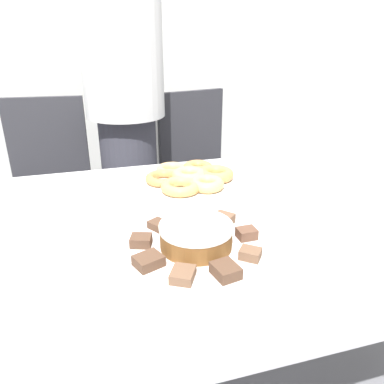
# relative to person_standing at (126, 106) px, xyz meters

# --- Properties ---
(wall_back) EXTENTS (8.00, 0.05, 2.60)m
(wall_back) POSITION_rel_person_standing_xyz_m (0.07, 0.63, 0.42)
(wall_back) COLOR silver
(wall_back) RESTS_ON ground_plane
(table) EXTENTS (1.67, 0.99, 0.73)m
(table) POSITION_rel_person_standing_xyz_m (0.07, -0.97, -0.23)
(table) COLOR silver
(table) RESTS_ON ground_plane
(person_standing) EXTENTS (0.38, 0.38, 1.68)m
(person_standing) POSITION_rel_person_standing_xyz_m (0.00, 0.00, 0.00)
(person_standing) COLOR #383842
(person_standing) RESTS_ON ground_plane
(office_chair_left) EXTENTS (0.48, 0.48, 0.92)m
(office_chair_left) POSITION_rel_person_standing_xyz_m (-0.41, -0.01, -0.44)
(office_chair_left) COLOR black
(office_chair_left) RESTS_ON ground_plane
(office_chair_right) EXTENTS (0.53, 0.53, 0.92)m
(office_chair_right) POSITION_rel_person_standing_xyz_m (0.40, -0.01, -0.44)
(office_chair_right) COLOR black
(office_chair_right) RESTS_ON ground_plane
(plate_cake) EXTENTS (0.36, 0.36, 0.01)m
(plate_cake) POSITION_rel_person_standing_xyz_m (0.03, -1.12, -0.15)
(plate_cake) COLOR white
(plate_cake) RESTS_ON table
(plate_donuts) EXTENTS (0.35, 0.35, 0.01)m
(plate_donuts) POSITION_rel_person_standing_xyz_m (0.13, -0.71, -0.15)
(plate_donuts) COLOR white
(plate_donuts) RESTS_ON table
(frosted_cake) EXTENTS (0.18, 0.18, 0.06)m
(frosted_cake) POSITION_rel_person_standing_xyz_m (0.03, -1.12, -0.11)
(frosted_cake) COLOR brown
(frosted_cake) RESTS_ON plate_cake
(lamington_0) EXTENTS (0.06, 0.06, 0.02)m
(lamington_0) POSITION_rel_person_standing_xyz_m (-0.04, -1.01, -0.13)
(lamington_0) COLOR #513828
(lamington_0) RESTS_ON plate_cake
(lamington_1) EXTENTS (0.06, 0.06, 0.02)m
(lamington_1) POSITION_rel_person_standing_xyz_m (-0.10, -1.08, -0.13)
(lamington_1) COLOR #513828
(lamington_1) RESTS_ON plate_cake
(lamington_2) EXTENTS (0.07, 0.07, 0.02)m
(lamington_2) POSITION_rel_person_standing_xyz_m (-0.10, -1.17, -0.13)
(lamington_2) COLOR #513828
(lamington_2) RESTS_ON plate_cake
(lamington_3) EXTENTS (0.07, 0.07, 0.02)m
(lamington_3) POSITION_rel_person_standing_xyz_m (-0.04, -1.24, -0.13)
(lamington_3) COLOR brown
(lamington_3) RESTS_ON plate_cake
(lamington_4) EXTENTS (0.06, 0.07, 0.03)m
(lamington_4) POSITION_rel_person_standing_xyz_m (0.05, -1.25, -0.13)
(lamington_4) COLOR #513828
(lamington_4) RESTS_ON plate_cake
(lamington_5) EXTENTS (0.06, 0.06, 0.02)m
(lamington_5) POSITION_rel_person_standing_xyz_m (0.13, -1.21, -0.13)
(lamington_5) COLOR brown
(lamington_5) RESTS_ON plate_cake
(lamington_6) EXTENTS (0.05, 0.04, 0.03)m
(lamington_6) POSITION_rel_person_standing_xyz_m (0.16, -1.12, -0.13)
(lamington_6) COLOR brown
(lamington_6) RESTS_ON plate_cake
(lamington_7) EXTENTS (0.08, 0.08, 0.03)m
(lamington_7) POSITION_rel_person_standing_xyz_m (0.12, -1.04, -0.13)
(lamington_7) COLOR brown
(lamington_7) RESTS_ON plate_cake
(lamington_8) EXTENTS (0.04, 0.05, 0.03)m
(lamington_8) POSITION_rel_person_standing_xyz_m (0.04, -0.99, -0.13)
(lamington_8) COLOR #513828
(lamington_8) RESTS_ON plate_cake
(donut_0) EXTENTS (0.12, 0.12, 0.04)m
(donut_0) POSITION_rel_person_standing_xyz_m (0.13, -0.71, -0.12)
(donut_0) COLOR #E5AD66
(donut_0) RESTS_ON plate_donuts
(donut_1) EXTENTS (0.13, 0.13, 0.03)m
(donut_1) POSITION_rel_person_standing_xyz_m (0.07, -0.79, -0.12)
(donut_1) COLOR tan
(donut_1) RESTS_ON plate_donuts
(donut_2) EXTENTS (0.11, 0.11, 0.04)m
(donut_2) POSITION_rel_person_standing_xyz_m (0.16, -0.79, -0.12)
(donut_2) COLOR #E5AD66
(donut_2) RESTS_ON plate_donuts
(donut_3) EXTENTS (0.12, 0.12, 0.04)m
(donut_3) POSITION_rel_person_standing_xyz_m (0.22, -0.72, -0.12)
(donut_3) COLOR #D18E4C
(donut_3) RESTS_ON plate_donuts
(donut_4) EXTENTS (0.11, 0.11, 0.04)m
(donut_4) POSITION_rel_person_standing_xyz_m (0.18, -0.64, -0.12)
(donut_4) COLOR #C68447
(donut_4) RESTS_ON plate_donuts
(donut_5) EXTENTS (0.11, 0.11, 0.03)m
(donut_5) POSITION_rel_person_standing_xyz_m (0.08, -0.62, -0.13)
(donut_5) COLOR #E5AD66
(donut_5) RESTS_ON plate_donuts
(donut_6) EXTENTS (0.12, 0.12, 0.03)m
(donut_6) POSITION_rel_person_standing_xyz_m (0.04, -0.69, -0.13)
(donut_6) COLOR #C68447
(donut_6) RESTS_ON plate_donuts
(napkin) EXTENTS (0.14, 0.13, 0.01)m
(napkin) POSITION_rel_person_standing_xyz_m (-0.36, -0.91, -0.15)
(napkin) COLOR white
(napkin) RESTS_ON table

